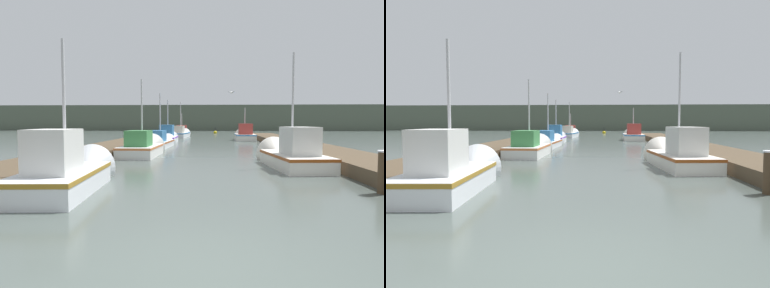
% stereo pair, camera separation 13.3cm
% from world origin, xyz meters
% --- Properties ---
extents(ground_plane, '(200.00, 200.00, 0.00)m').
position_xyz_m(ground_plane, '(0.00, 0.00, 0.00)').
color(ground_plane, '#47514C').
extents(dock_left, '(2.52, 40.00, 0.44)m').
position_xyz_m(dock_left, '(-5.79, 16.00, 0.22)').
color(dock_left, '#4C3D2B').
rests_on(dock_left, ground_plane).
extents(dock_right, '(2.52, 40.00, 0.44)m').
position_xyz_m(dock_right, '(5.79, 16.00, 0.22)').
color(dock_right, '#4C3D2B').
rests_on(dock_right, ground_plane).
extents(distant_shore_ridge, '(120.00, 16.00, 4.91)m').
position_xyz_m(distant_shore_ridge, '(0.00, 69.00, 2.46)').
color(distant_shore_ridge, '#4C5647').
rests_on(distant_shore_ridge, ground_plane).
extents(fishing_boat_0, '(1.89, 4.73, 4.32)m').
position_xyz_m(fishing_boat_0, '(-3.61, 4.87, 0.46)').
color(fishing_boat_0, silver).
rests_on(fishing_boat_0, ground_plane).
extents(fishing_boat_1, '(2.12, 5.07, 4.93)m').
position_xyz_m(fishing_boat_1, '(3.25, 9.81, 0.46)').
color(fishing_boat_1, silver).
rests_on(fishing_boat_1, ground_plane).
extents(fishing_boat_2, '(1.82, 4.54, 4.47)m').
position_xyz_m(fishing_boat_2, '(-3.44, 13.86, 0.41)').
color(fishing_boat_2, silver).
rests_on(fishing_boat_2, ground_plane).
extents(fishing_boat_3, '(1.56, 5.71, 4.09)m').
position_xyz_m(fishing_boat_3, '(-3.36, 19.74, 0.35)').
color(fishing_boat_3, silver).
rests_on(fishing_boat_3, ground_plane).
extents(fishing_boat_4, '(1.51, 4.39, 3.95)m').
position_xyz_m(fishing_boat_4, '(-3.47, 24.31, 0.48)').
color(fishing_boat_4, silver).
rests_on(fishing_boat_4, ground_plane).
extents(fishing_boat_5, '(1.92, 5.15, 3.62)m').
position_xyz_m(fishing_boat_5, '(3.33, 29.28, 0.47)').
color(fishing_boat_5, silver).
rests_on(fishing_boat_5, ground_plane).
extents(fishing_boat_6, '(1.94, 5.26, 4.37)m').
position_xyz_m(fishing_boat_6, '(-3.27, 34.51, 0.39)').
color(fishing_boat_6, silver).
rests_on(fishing_boat_6, ground_plane).
extents(fishing_boat_7, '(1.84, 4.62, 3.30)m').
position_xyz_m(fishing_boat_7, '(-3.59, 39.05, 0.38)').
color(fishing_boat_7, silver).
rests_on(fishing_boat_7, ground_plane).
extents(mooring_piling_0, '(0.33, 0.33, 1.07)m').
position_xyz_m(mooring_piling_0, '(4.40, 4.68, 0.54)').
color(mooring_piling_0, '#473523').
rests_on(mooring_piling_0, ground_plane).
extents(mooring_piling_1, '(0.23, 0.23, 1.39)m').
position_xyz_m(mooring_piling_1, '(4.59, 42.38, 0.70)').
color(mooring_piling_1, '#473523').
rests_on(mooring_piling_1, ground_plane).
extents(channel_buoy, '(0.51, 0.51, 1.01)m').
position_xyz_m(channel_buoy, '(0.69, 46.59, 0.15)').
color(channel_buoy, gold).
rests_on(channel_buoy, ground_plane).
extents(seagull_lead, '(0.51, 0.43, 0.12)m').
position_xyz_m(seagull_lead, '(1.53, 20.19, 3.80)').
color(seagull_lead, white).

